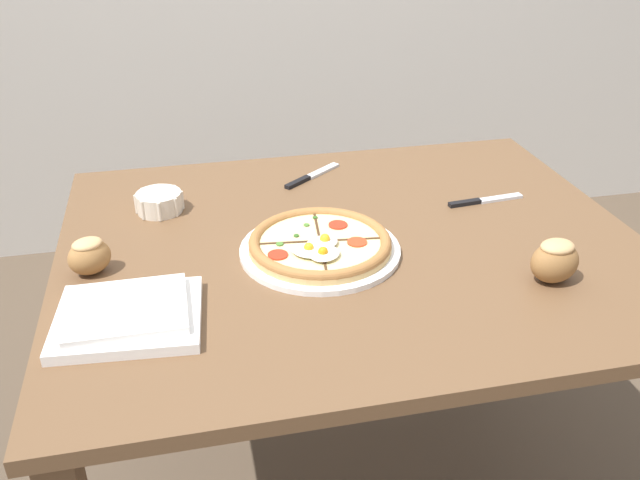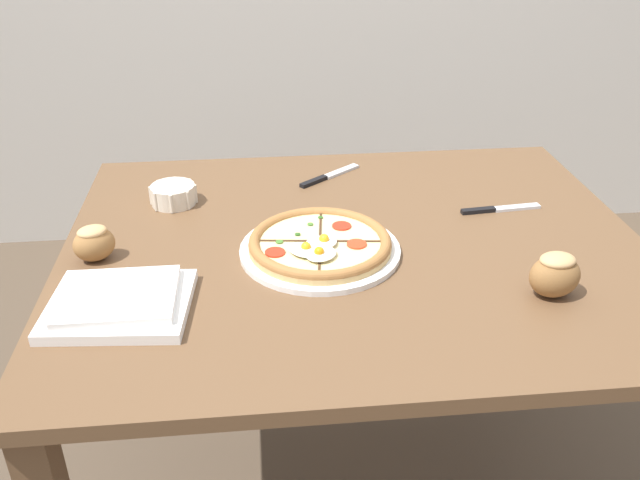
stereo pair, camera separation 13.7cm
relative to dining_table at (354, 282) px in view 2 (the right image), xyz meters
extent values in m
cube|color=brown|center=(0.00, 0.00, 0.09)|extent=(1.22, 1.00, 0.03)
cube|color=brown|center=(-0.56, 0.45, -0.30)|extent=(0.06, 0.06, 0.74)
cube|color=brown|center=(0.56, 0.45, -0.30)|extent=(0.06, 0.06, 0.74)
cylinder|color=white|center=(-0.08, -0.04, 0.11)|extent=(0.33, 0.33, 0.01)
cylinder|color=tan|center=(-0.08, -0.04, 0.12)|extent=(0.29, 0.29, 0.01)
cylinder|color=beige|center=(-0.08, -0.04, 0.13)|extent=(0.26, 0.26, 0.00)
torus|color=#A36B38|center=(-0.08, -0.04, 0.13)|extent=(0.29, 0.29, 0.02)
cube|color=#472D19|center=(-0.07, 0.02, 0.13)|extent=(0.02, 0.13, 0.00)
cube|color=#472D19|center=(-0.14, -0.03, 0.13)|extent=(0.13, 0.02, 0.00)
cube|color=#472D19|center=(-0.09, -0.10, 0.13)|extent=(0.02, 0.13, 0.00)
cube|color=#472D19|center=(-0.02, -0.05, 0.13)|extent=(0.13, 0.02, 0.00)
cylinder|color=red|center=(-0.03, 0.02, 0.13)|extent=(0.04, 0.04, 0.00)
cylinder|color=red|center=(-0.01, -0.06, 0.13)|extent=(0.04, 0.04, 0.00)
cylinder|color=red|center=(-0.17, -0.08, 0.13)|extent=(0.04, 0.04, 0.00)
ellipsoid|color=white|center=(-0.08, -0.06, 0.14)|extent=(0.08, 0.08, 0.01)
sphere|color=#F4AD1E|center=(-0.07, -0.06, 0.14)|extent=(0.02, 0.02, 0.02)
ellipsoid|color=white|center=(-0.08, -0.10, 0.14)|extent=(0.09, 0.09, 0.01)
sphere|color=orange|center=(-0.09, -0.11, 0.14)|extent=(0.02, 0.02, 0.02)
ellipsoid|color=white|center=(-0.12, -0.09, 0.14)|extent=(0.09, 0.09, 0.01)
sphere|color=#F4AD1E|center=(-0.11, -0.08, 0.14)|extent=(0.02, 0.02, 0.02)
cylinder|color=#477A2D|center=(-0.09, 0.03, 0.13)|extent=(0.01, 0.01, 0.00)
cylinder|color=#477A2D|center=(-0.07, -0.04, 0.13)|extent=(0.02, 0.02, 0.00)
cylinder|color=#477A2D|center=(-0.16, -0.04, 0.13)|extent=(0.01, 0.01, 0.00)
cylinder|color=#2D5B1E|center=(-0.12, -0.01, 0.13)|extent=(0.01, 0.01, 0.00)
cylinder|color=#2D5B1E|center=(-0.07, 0.06, 0.13)|extent=(0.01, 0.01, 0.00)
cylinder|color=#477A2D|center=(-0.12, -0.10, 0.13)|extent=(0.01, 0.01, 0.00)
cylinder|color=#477A2D|center=(-0.07, -0.05, 0.13)|extent=(0.01, 0.01, 0.00)
cylinder|color=silver|center=(-0.40, 0.23, 0.12)|extent=(0.10, 0.10, 0.05)
cylinder|color=beige|center=(-0.40, 0.23, 0.13)|extent=(0.08, 0.08, 0.03)
cylinder|color=silver|center=(-0.35, 0.23, 0.12)|extent=(0.01, 0.01, 0.04)
cylinder|color=silver|center=(-0.36, 0.26, 0.12)|extent=(0.01, 0.01, 0.04)
cylinder|color=silver|center=(-0.40, 0.28, 0.12)|extent=(0.01, 0.01, 0.04)
cylinder|color=silver|center=(-0.43, 0.26, 0.12)|extent=(0.01, 0.01, 0.04)
cylinder|color=silver|center=(-0.45, 0.23, 0.12)|extent=(0.01, 0.01, 0.04)
cylinder|color=silver|center=(-0.43, 0.19, 0.12)|extent=(0.01, 0.01, 0.04)
cylinder|color=silver|center=(-0.40, 0.18, 0.12)|extent=(0.01, 0.01, 0.04)
cylinder|color=silver|center=(-0.36, 0.19, 0.12)|extent=(0.01, 0.01, 0.04)
cube|color=white|center=(-0.46, -0.21, 0.11)|extent=(0.26, 0.23, 0.02)
cube|color=white|center=(-0.46, -0.21, 0.13)|extent=(0.20, 0.17, 0.02)
ellipsoid|color=#A3703D|center=(-0.53, -0.02, 0.14)|extent=(0.10, 0.09, 0.07)
ellipsoid|color=tan|center=(-0.53, -0.02, 0.17)|extent=(0.07, 0.06, 0.02)
ellipsoid|color=olive|center=(0.33, -0.24, 0.14)|extent=(0.10, 0.08, 0.08)
ellipsoid|color=tan|center=(0.33, -0.24, 0.18)|extent=(0.07, 0.06, 0.02)
cube|color=silver|center=(0.02, 0.37, 0.10)|extent=(0.10, 0.09, 0.01)
cube|color=black|center=(-0.06, 0.31, 0.11)|extent=(0.08, 0.06, 0.01)
cube|color=silver|center=(0.40, 0.12, 0.10)|extent=(0.11, 0.03, 0.01)
cube|color=black|center=(0.30, 0.11, 0.11)|extent=(0.08, 0.02, 0.01)
camera|label=1|loc=(-0.34, -1.22, 0.79)|focal=38.00mm
camera|label=2|loc=(-0.20, -1.24, 0.79)|focal=38.00mm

